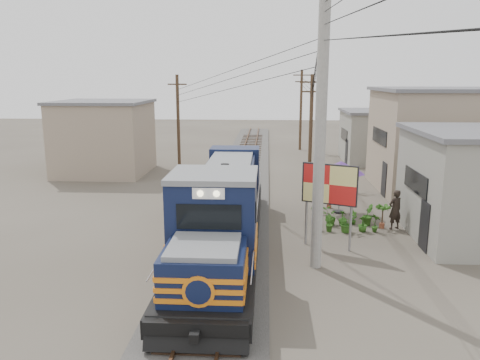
# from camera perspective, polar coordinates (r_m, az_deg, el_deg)

# --- Properties ---
(ground) EXTENTS (120.00, 120.00, 0.00)m
(ground) POSITION_cam_1_polar(r_m,az_deg,el_deg) (18.13, -2.22, -9.62)
(ground) COLOR #473F35
(ground) RESTS_ON ground
(ballast) EXTENTS (3.60, 70.00, 0.16)m
(ballast) POSITION_cam_1_polar(r_m,az_deg,el_deg) (27.61, -0.22, -1.67)
(ballast) COLOR #595651
(ballast) RESTS_ON ground
(track) EXTENTS (1.15, 70.00, 0.12)m
(track) POSITION_cam_1_polar(r_m,az_deg,el_deg) (27.57, -0.22, -1.31)
(track) COLOR #51331E
(track) RESTS_ON ground
(locomotive) EXTENTS (2.77, 15.08, 3.74)m
(locomotive) POSITION_cam_1_polar(r_m,az_deg,el_deg) (18.50, -1.97, -3.76)
(locomotive) COLOR black
(locomotive) RESTS_ON ground
(utility_pole_main) EXTENTS (0.40, 0.40, 10.00)m
(utility_pole_main) POSITION_cam_1_polar(r_m,az_deg,el_deg) (16.43, 9.77, 5.94)
(utility_pole_main) COLOR #9E9B93
(utility_pole_main) RESTS_ON ground
(wooden_pole_mid) EXTENTS (1.60, 0.24, 7.00)m
(wooden_pole_mid) POSITION_cam_1_polar(r_m,az_deg,el_deg) (31.01, 8.63, 6.50)
(wooden_pole_mid) COLOR #4C3826
(wooden_pole_mid) RESTS_ON ground
(wooden_pole_far) EXTENTS (1.60, 0.24, 7.50)m
(wooden_pole_far) POSITION_cam_1_polar(r_m,az_deg,el_deg) (44.93, 7.43, 8.65)
(wooden_pole_far) COLOR #4C3826
(wooden_pole_far) RESTS_ON ground
(wooden_pole_left) EXTENTS (1.60, 0.24, 7.00)m
(wooden_pole_left) POSITION_cam_1_polar(r_m,az_deg,el_deg) (35.50, -7.55, 7.26)
(wooden_pole_left) COLOR #4C3826
(wooden_pole_left) RESTS_ON ground
(power_lines) EXTENTS (9.65, 19.00, 3.30)m
(power_lines) POSITION_cam_1_polar(r_m,az_deg,el_deg) (25.30, -0.78, 14.14)
(power_lines) COLOR black
(power_lines) RESTS_ON ground
(shophouse_mid) EXTENTS (8.40, 7.35, 6.20)m
(shophouse_mid) POSITION_cam_1_polar(r_m,az_deg,el_deg) (30.92, 23.91, 4.50)
(shophouse_mid) COLOR gray
(shophouse_mid) RESTS_ON ground
(shophouse_back) EXTENTS (6.30, 6.30, 4.20)m
(shophouse_back) POSITION_cam_1_polar(r_m,az_deg,el_deg) (40.11, 16.85, 5.17)
(shophouse_back) COLOR gray
(shophouse_back) RESTS_ON ground
(shophouse_left) EXTENTS (6.30, 6.30, 5.20)m
(shophouse_left) POSITION_cam_1_polar(r_m,az_deg,el_deg) (35.00, -16.22, 5.05)
(shophouse_left) COLOR gray
(shophouse_left) RESTS_ON ground
(billboard) EXTENTS (2.11, 0.98, 3.46)m
(billboard) POSITION_cam_1_polar(r_m,az_deg,el_deg) (18.90, 10.85, -0.80)
(billboard) COLOR #99999E
(billboard) RESTS_ON ground
(market_umbrella) EXTENTS (3.23, 3.23, 2.69)m
(market_umbrella) POSITION_cam_1_polar(r_m,az_deg,el_deg) (24.03, 12.19, 1.51)
(market_umbrella) COLOR black
(market_umbrella) RESTS_ON ground
(vendor) EXTENTS (0.79, 0.68, 1.84)m
(vendor) POSITION_cam_1_polar(r_m,az_deg,el_deg) (22.43, 18.38, -3.44)
(vendor) COLOR black
(vendor) RESTS_ON ground
(plant_nursery) EXTENTS (3.14, 1.94, 1.01)m
(plant_nursery) POSITION_cam_1_polar(r_m,az_deg,el_deg) (22.06, 12.54, -4.71)
(plant_nursery) COLOR #2E621C
(plant_nursery) RESTS_ON ground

